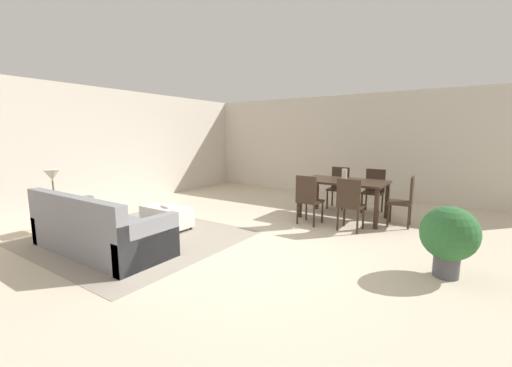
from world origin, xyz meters
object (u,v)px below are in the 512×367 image
couch (98,232)px  potted_plant (449,236)px  dining_chair_near_left (308,197)px  dining_chair_far_right (374,188)px  dining_chair_head_east (405,198)px  table_lamp (52,176)px  dining_chair_far_left (339,185)px  dining_chair_near_right (350,202)px  vase_centerpiece (344,174)px  ottoman_table (167,216)px  book_on_ottoman (170,206)px  dining_table (344,185)px  side_table (55,207)px

couch → potted_plant: (4.20, 1.80, 0.21)m
dining_chair_near_left → dining_chair_far_right: bearing=66.1°
dining_chair_near_left → couch: bearing=-123.5°
dining_chair_near_left → dining_chair_head_east: same height
table_lamp → dining_chair_far_left: (3.32, 4.53, -0.45)m
dining_chair_near_right → vase_centerpiece: (-0.40, 0.88, 0.35)m
ottoman_table → dining_chair_far_left: dining_chair_far_left is taller
table_lamp → dining_chair_head_east: bearing=37.4°
dining_chair_far_left → book_on_ottoman: (-1.90, -3.30, -0.11)m
dining_chair_far_left → dining_chair_far_right: bearing=0.3°
potted_plant → dining_table: bearing=134.0°
couch → side_table: 1.42m
couch → dining_chair_near_left: (1.92, 2.91, 0.23)m
dining_chair_near_left → dining_chair_head_east: bearing=30.1°
ottoman_table → table_lamp: (-1.35, -1.21, 0.74)m
dining_table → dining_chair_far_left: bearing=114.8°
potted_plant → ottoman_table: bearing=-173.2°
dining_chair_near_left → dining_chair_far_left: size_ratio=1.00×
table_lamp → ottoman_table: bearing=41.8°
dining_chair_near_left → book_on_ottoman: dining_chair_near_left is taller
side_table → potted_plant: 5.87m
dining_chair_near_right → potted_plant: dining_chair_near_right is taller
couch → dining_chair_head_east: bearing=47.8°
dining_table → dining_chair_near_left: bearing=-113.4°
dining_chair_far_right → potted_plant: (1.52, -2.81, -0.02)m
side_table → table_lamp: table_lamp is taller
book_on_ottoman → potted_plant: (4.19, 0.49, 0.09)m
dining_chair_far_right → ottoman_table: bearing=-129.5°
couch → vase_centerpiece: bearing=59.0°
dining_table → potted_plant: size_ratio=1.91×
dining_chair_far_right → dining_chair_head_east: size_ratio=1.00×
vase_centerpiece → book_on_ottoman: bearing=-132.3°
couch → dining_chair_near_right: size_ratio=2.42×
potted_plant → book_on_ottoman: bearing=-173.3°
dining_chair_near_right → dining_chair_far_right: (-0.01, 1.69, 0.00)m
dining_chair_near_right → vase_centerpiece: vase_centerpiece is taller
dining_chair_head_east → potted_plant: 2.13m
dining_chair_head_east → book_on_ottoman: size_ratio=3.54×
dining_table → vase_centerpiece: vase_centerpiece is taller
side_table → dining_chair_far_right: 6.11m
ottoman_table → dining_chair_far_right: (2.74, 3.32, 0.29)m
dining_chair_head_east → dining_table: bearing=-179.3°
couch → book_on_ottoman: size_ratio=8.56×
dining_chair_head_east → dining_chair_near_right: bearing=-130.9°
dining_chair_near_left → dining_chair_head_east: 1.74m
book_on_ottoman → dining_table: bearing=47.1°
dining_chair_head_east → potted_plant: size_ratio=1.09×
couch → dining_chair_far_left: dining_chair_far_left is taller
side_table → vase_centerpiece: size_ratio=2.53×
couch → side_table: couch is taller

